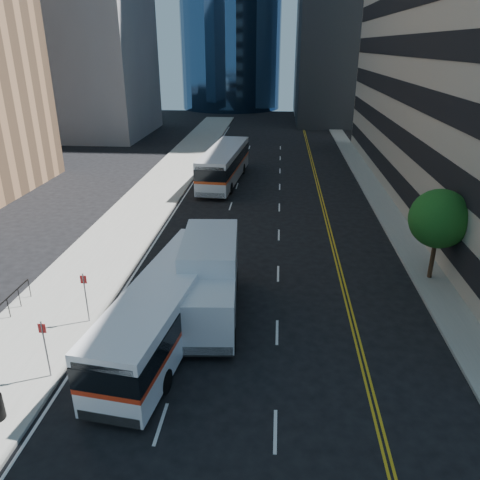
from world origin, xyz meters
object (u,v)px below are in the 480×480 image
at_px(bus_front, 167,306).
at_px(box_truck, 209,279).
at_px(street_tree, 439,219).
at_px(bus_rear, 224,164).

height_order(bus_front, box_truck, box_truck).
height_order(street_tree, bus_front, street_tree).
height_order(street_tree, bus_rear, street_tree).
relative_size(bus_rear, box_truck, 1.66).
height_order(street_tree, box_truck, street_tree).
relative_size(bus_front, box_truck, 1.52).
relative_size(street_tree, bus_rear, 0.40).
height_order(bus_rear, box_truck, box_truck).
relative_size(street_tree, box_truck, 0.66).
xyz_separation_m(street_tree, box_truck, (-11.82, -4.66, -1.73)).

